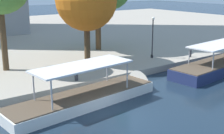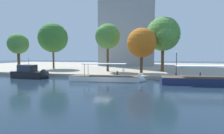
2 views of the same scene
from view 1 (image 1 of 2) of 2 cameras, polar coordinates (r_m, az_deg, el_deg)
The scene contains 7 objects.
ground_plane at distance 20.14m, azimuth 1.37°, elevation -9.52°, with size 220.00×220.00×0.00m, color #192838.
tour_boat_1 at distance 22.93m, azimuth -3.04°, elevation -5.49°, with size 13.17×3.96×4.04m.
tour_boat_2 at distance 33.28m, azimuth 20.12°, elevation 0.28°, with size 13.90×4.25×3.91m.
mooring_bollard_0 at distance 25.67m, azimuth -6.63°, elevation -1.66°, with size 0.33×0.33×0.72m.
mooring_bollard_1 at distance 34.83m, azimuth 14.34°, elevation 2.51°, with size 0.24×0.24×0.82m.
lamp_post at distance 33.36m, azimuth 7.53°, elevation 5.74°, with size 0.33×0.33×4.43m.
tree_3 at distance 30.85m, azimuth -4.52°, elevation 12.18°, with size 6.11×6.11×9.32m.
Camera 1 is at (-11.22, -14.47, 8.38)m, focal length 49.31 mm.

